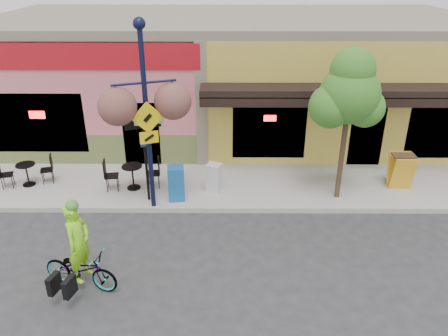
% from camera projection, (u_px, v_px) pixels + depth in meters
% --- Properties ---
extents(ground, '(90.00, 90.00, 0.00)m').
position_uv_depth(ground, '(234.00, 223.00, 11.78)').
color(ground, '#2D2D30').
rests_on(ground, ground).
extents(sidewalk, '(24.00, 3.00, 0.15)m').
position_uv_depth(sidewalk, '(233.00, 185.00, 13.55)').
color(sidewalk, '#9E9B93').
rests_on(sidewalk, ground).
extents(curb, '(24.00, 0.12, 0.15)m').
position_uv_depth(curb, '(233.00, 210.00, 12.24)').
color(curb, '#A8A59E').
rests_on(curb, ground).
extents(building, '(18.20, 8.20, 4.50)m').
position_uv_depth(building, '(231.00, 74.00, 17.56)').
color(building, '#CB646F').
rests_on(building, ground).
extents(bicycle, '(1.81, 1.04, 0.90)m').
position_uv_depth(bicycle, '(81.00, 269.00, 9.32)').
color(bicycle, maroon).
rests_on(bicycle, ground).
extents(cyclist_rider, '(0.59, 0.74, 1.79)m').
position_uv_depth(cyclist_rider, '(80.00, 252.00, 9.13)').
color(cyclist_rider, '#90F219').
rests_on(cyclist_rider, ground).
extents(lamp_post, '(1.75, 1.15, 5.09)m').
position_uv_depth(lamp_post, '(147.00, 120.00, 11.21)').
color(lamp_post, black).
rests_on(lamp_post, sidewalk).
extents(one_way_sign, '(0.98, 0.52, 2.52)m').
position_uv_depth(one_way_sign, '(146.00, 160.00, 12.07)').
color(one_way_sign, black).
rests_on(one_way_sign, sidewalk).
extents(cafe_set_left, '(1.67, 1.18, 0.91)m').
position_uv_depth(cafe_set_left, '(27.00, 172.00, 13.23)').
color(cafe_set_left, black).
rests_on(cafe_set_left, sidewalk).
extents(cafe_set_right, '(1.73, 1.05, 0.98)m').
position_uv_depth(cafe_set_right, '(133.00, 174.00, 13.03)').
color(cafe_set_right, black).
rests_on(cafe_set_right, sidewalk).
extents(newspaper_box_blue, '(0.51, 0.46, 1.03)m').
position_uv_depth(newspaper_box_blue, '(176.00, 183.00, 12.42)').
color(newspaper_box_blue, '#1A5A9F').
rests_on(newspaper_box_blue, sidewalk).
extents(newspaper_box_grey, '(0.51, 0.49, 0.87)m').
position_uv_depth(newspaper_box_grey, '(214.00, 178.00, 12.91)').
color(newspaper_box_grey, silver).
rests_on(newspaper_box_grey, sidewalk).
extents(street_tree, '(2.19, 2.19, 4.35)m').
position_uv_depth(street_tree, '(346.00, 126.00, 11.84)').
color(street_tree, '#3D7A26').
rests_on(street_tree, sidewalk).
extents(sandwich_board, '(0.66, 0.48, 1.09)m').
position_uv_depth(sandwich_board, '(403.00, 174.00, 12.87)').
color(sandwich_board, gold).
rests_on(sandwich_board, sidewalk).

